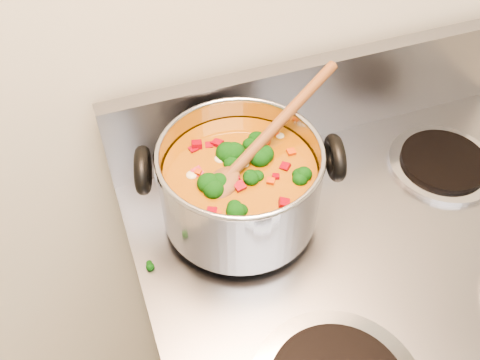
{
  "coord_description": "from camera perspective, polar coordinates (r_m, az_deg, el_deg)",
  "views": [
    {
      "loc": [
        -0.33,
        0.82,
        1.6
      ],
      "look_at": [
        -0.15,
        1.32,
        1.01
      ],
      "focal_mm": 40.0,
      "sensor_mm": 36.0,
      "label": 1
    }
  ],
  "objects": [
    {
      "name": "cooktop_crumbs",
      "position": [
        0.9,
        -5.24,
        -0.5
      ],
      "size": [
        0.24,
        0.09,
        0.01
      ],
      "color": "black",
      "rests_on": "electric_range"
    },
    {
      "name": "stockpot",
      "position": [
        0.79,
        0.03,
        -0.44
      ],
      "size": [
        0.31,
        0.24,
        0.15
      ],
      "rotation": [
        0.0,
        0.0,
        -0.26
      ],
      "color": "#AAAAB2",
      "rests_on": "electric_range"
    },
    {
      "name": "wooden_spoon",
      "position": [
        0.77,
        1.12,
        2.88
      ],
      "size": [
        0.28,
        0.17,
        0.09
      ],
      "rotation": [
        0.0,
        0.0,
        0.49
      ],
      "color": "brown",
      "rests_on": "stockpot"
    }
  ]
}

